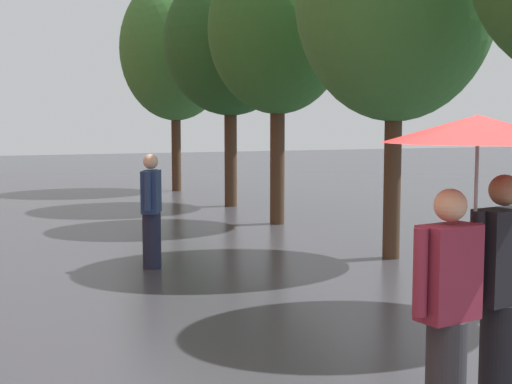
{
  "coord_description": "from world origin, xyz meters",
  "views": [
    {
      "loc": [
        -2.53,
        -3.49,
        2.09
      ],
      "look_at": [
        0.22,
        3.2,
        1.35
      ],
      "focal_mm": 50.03,
      "sensor_mm": 36.0,
      "label": 1
    }
  ],
  "objects_px": {
    "street_tree_2": "(278,30)",
    "couple_under_umbrella": "(477,217)",
    "street_tree_3": "(230,43)",
    "street_tree_4": "(175,49)",
    "pedestrian_walking_midground": "(151,210)"
  },
  "relations": [
    {
      "from": "street_tree_2",
      "to": "couple_under_umbrella",
      "type": "relative_size",
      "value": 2.6
    },
    {
      "from": "street_tree_3",
      "to": "couple_under_umbrella",
      "type": "xyz_separation_m",
      "value": [
        -2.87,
        -12.35,
        -2.43
      ]
    },
    {
      "from": "street_tree_4",
      "to": "couple_under_umbrella",
      "type": "bearing_deg",
      "value": -99.28
    },
    {
      "from": "street_tree_4",
      "to": "pedestrian_walking_midground",
      "type": "bearing_deg",
      "value": -107.82
    },
    {
      "from": "street_tree_2",
      "to": "street_tree_3",
      "type": "relative_size",
      "value": 0.98
    },
    {
      "from": "couple_under_umbrella",
      "to": "street_tree_2",
      "type": "bearing_deg",
      "value": 73.66
    },
    {
      "from": "street_tree_2",
      "to": "pedestrian_walking_midground",
      "type": "bearing_deg",
      "value": -136.07
    },
    {
      "from": "street_tree_2",
      "to": "couple_under_umbrella",
      "type": "height_order",
      "value": "street_tree_2"
    },
    {
      "from": "street_tree_3",
      "to": "pedestrian_walking_midground",
      "type": "distance_m",
      "value": 7.89
    },
    {
      "from": "street_tree_3",
      "to": "pedestrian_walking_midground",
      "type": "bearing_deg",
      "value": -119.11
    },
    {
      "from": "street_tree_2",
      "to": "street_tree_3",
      "type": "height_order",
      "value": "street_tree_3"
    },
    {
      "from": "pedestrian_walking_midground",
      "to": "couple_under_umbrella",
      "type": "bearing_deg",
      "value": -83.62
    },
    {
      "from": "street_tree_4",
      "to": "couple_under_umbrella",
      "type": "distance_m",
      "value": 16.88
    },
    {
      "from": "street_tree_4",
      "to": "street_tree_2",
      "type": "bearing_deg",
      "value": -89.81
    },
    {
      "from": "street_tree_4",
      "to": "pedestrian_walking_midground",
      "type": "relative_size",
      "value": 3.83
    }
  ]
}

